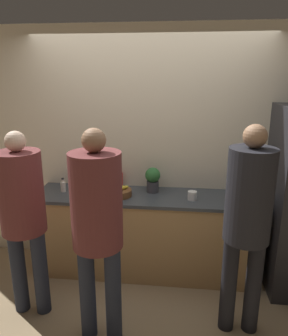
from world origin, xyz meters
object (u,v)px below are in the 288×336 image
Objects in this scene: person_left at (23,208)px; potted_plant at (153,179)px; fruit_bowl at (119,192)px; bottle_clear at (63,186)px; person_center at (97,218)px; bottle_red at (121,179)px; cup_white at (192,196)px; person_right at (248,214)px; utensil_crock at (105,182)px.

potted_plant is (1.03, 0.87, 0.02)m from person_left.
bottle_clear is at bearing 174.94° from fruit_bowl.
person_center is at bearing -89.14° from fruit_bowl.
bottle_clear is at bearing 84.48° from person_left.
bottle_red is at bearing 162.46° from potted_plant.
cup_white is at bearing -21.06° from bottle_red.
person_left is 0.77m from bottle_clear.
person_right reaches higher than potted_plant.
bottle_clear is at bearing 156.33° from person_right.
bottle_red is 2.62× the size of cup_white.
person_right is at bearing -59.98° from cup_white.
potted_plant is (0.95, 0.11, 0.09)m from bottle_clear.
person_center is at bearing -79.68° from utensil_crock.
fruit_bowl is 1.73× the size of bottle_clear.
fruit_bowl is at bearing 178.19° from cup_white.
person_right is at bearing -40.09° from bottle_red.
person_center is 7.44× the size of bottle_red.
bottle_red reaches higher than fruit_bowl.
fruit_bowl is (-0.01, 0.93, -0.14)m from person_center.
cup_white is (0.75, -0.02, 0.01)m from fruit_bowl.
person_left is 6.35× the size of fruit_bowl.
potted_plant reaches higher than bottle_clear.
person_right is at bearing -23.67° from bottle_clear.
utensil_crock is (-0.19, 0.20, 0.03)m from fruit_bowl.
potted_plant is at bearing 73.76° from person_center.
person_left is at bearing -139.80° from potted_plant.
person_left is at bearing -134.48° from fruit_bowl.
utensil_crock is at bearing 100.32° from person_center.
potted_plant is at bearing 6.40° from bottle_clear.
bottle_clear reaches higher than fruit_bowl.
fruit_bowl is at bearing 147.94° from person_right.
bottle_red is at bearing 56.30° from person_left.
bottle_red is (0.58, 0.22, 0.03)m from bottle_clear.
person_right reaches higher than cup_white.
person_center reaches higher than person_left.
person_center is 0.99× the size of person_right.
potted_plant is (0.32, 1.10, -0.03)m from person_center.
cup_white is at bearing -24.06° from potted_plant.
person_left is at bearing -123.70° from bottle_red.
potted_plant is at bearing 132.82° from person_right.
person_right is 11.55× the size of bottle_clear.
person_left reaches higher than bottle_red.
bottle_clear is at bearing -159.00° from bottle_red.
person_right is 6.57× the size of potted_plant.
person_left is 1.60m from cup_white.
person_left is 5.85× the size of utensil_crock.
potted_plant reaches higher than fruit_bowl.
fruit_bowl is 2.94× the size of cup_white.
fruit_bowl is 0.39m from potted_plant.
fruit_bowl is at bearing 45.52° from person_left.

